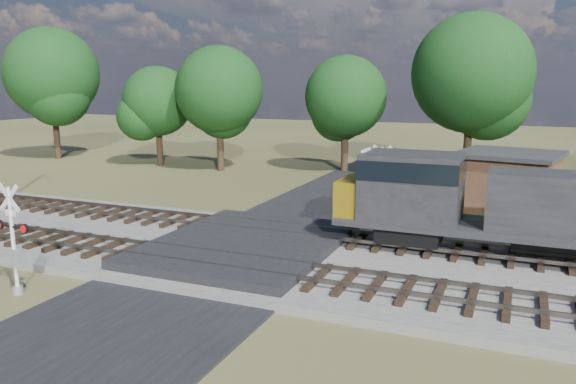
% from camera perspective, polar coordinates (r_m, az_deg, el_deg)
% --- Properties ---
extents(ground, '(160.00, 160.00, 0.00)m').
position_cam_1_polar(ground, '(22.65, -4.83, -6.66)').
color(ground, '#434223').
rests_on(ground, ground).
extents(ballast_bed, '(140.00, 10.00, 0.30)m').
position_cam_1_polar(ballast_bed, '(20.71, 21.55, -8.69)').
color(ballast_bed, gray).
rests_on(ballast_bed, ground).
extents(road, '(7.00, 60.00, 0.08)m').
position_cam_1_polar(road, '(22.63, -4.84, -6.57)').
color(road, black).
rests_on(road, ground).
extents(crossing_panel, '(7.00, 9.00, 0.62)m').
position_cam_1_polar(crossing_panel, '(22.98, -4.27, -5.57)').
color(crossing_panel, '#262628').
rests_on(crossing_panel, ground).
extents(track_near, '(140.00, 2.60, 0.33)m').
position_cam_1_polar(track_near, '(19.54, 0.63, -8.25)').
color(track_near, black).
rests_on(track_near, ballast_bed).
extents(track_far, '(140.00, 2.60, 0.33)m').
position_cam_1_polar(track_far, '(24.04, 5.13, -4.59)').
color(track_far, black).
rests_on(track_far, ballast_bed).
extents(crossing_signal_near, '(1.50, 0.32, 3.72)m').
position_cam_1_polar(crossing_signal_near, '(20.36, -25.95, -5.26)').
color(crossing_signal_near, silver).
rests_on(crossing_signal_near, ground).
extents(crossing_signal_far, '(1.61, 0.39, 4.01)m').
position_cam_1_polar(crossing_signal_far, '(27.20, 9.25, -0.14)').
color(crossing_signal_far, silver).
rests_on(crossing_signal_far, ground).
extents(equipment_shed, '(5.81, 5.81, 3.35)m').
position_cam_1_polar(equipment_shed, '(31.61, 21.41, 0.84)').
color(equipment_shed, '#4C2F20').
rests_on(equipment_shed, ground).
extents(treeline, '(78.69, 10.74, 11.81)m').
position_cam_1_polar(treeline, '(39.78, 16.48, 10.40)').
color(treeline, black).
rests_on(treeline, ground).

